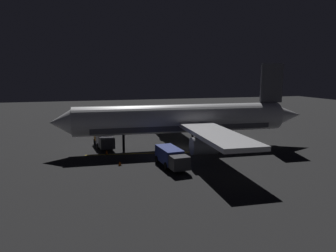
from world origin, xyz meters
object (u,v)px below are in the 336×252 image
airliner (185,120)px  baggage_truck (104,140)px  catering_truck (171,157)px  ground_crew_worker (96,140)px  traffic_cone_near_right (107,152)px  traffic_cone_near_left (120,164)px

airliner → baggage_truck: (4.09, 11.48, -3.16)m
catering_truck → ground_crew_worker: catering_truck is taller
baggage_truck → ground_crew_worker: 1.69m
ground_crew_worker → traffic_cone_near_right: size_ratio=3.16×
baggage_truck → traffic_cone_near_right: (-4.22, -0.04, -0.92)m
catering_truck → traffic_cone_near_left: bearing=69.1°
catering_truck → traffic_cone_near_left: (2.22, 5.81, -0.92)m
baggage_truck → traffic_cone_near_left: 10.45m
baggage_truck → traffic_cone_near_right: baggage_truck is taller
airliner → catering_truck: size_ratio=5.78×
baggage_truck → traffic_cone_near_left: (-10.36, -1.03, -0.92)m
baggage_truck → traffic_cone_near_left: baggage_truck is taller
baggage_truck → traffic_cone_near_right: bearing=-179.5°
airliner → traffic_cone_near_left: airliner is taller
baggage_truck → traffic_cone_near_right: size_ratio=12.27×
catering_truck → ground_crew_worker: 15.95m
airliner → catering_truck: bearing=151.4°
baggage_truck → catering_truck: bearing=-151.4°
catering_truck → traffic_cone_near_right: bearing=39.2°
catering_truck → traffic_cone_near_left: catering_truck is taller
traffic_cone_near_left → airliner: bearing=-59.0°
ground_crew_worker → baggage_truck: bearing=-138.6°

